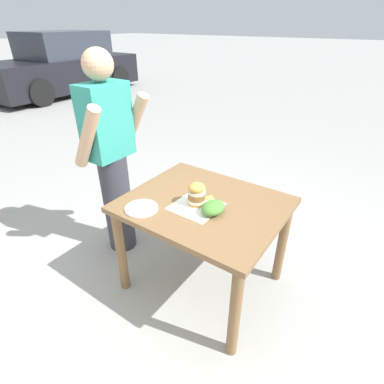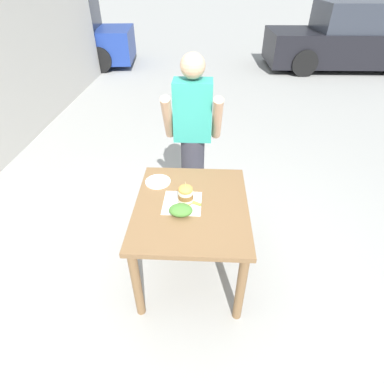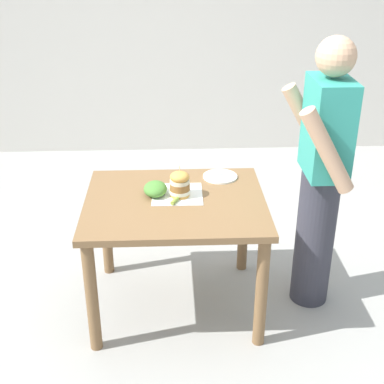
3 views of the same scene
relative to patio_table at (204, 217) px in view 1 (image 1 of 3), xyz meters
The scene contains 9 objects.
ground_plane 0.63m from the patio_table, ahead, with size 80.00×80.00×0.00m, color #9E9E99.
patio_table is the anchor object (origin of this frame).
serving_paper 0.14m from the patio_table, 168.75° to the left, with size 0.30×0.30×0.00m, color white.
sandwich 0.21m from the patio_table, 147.67° to the left, with size 0.12×0.12×0.19m.
pickle_spear 0.14m from the patio_table, ahead, with size 0.02×0.02×0.08m, color #8EA83D.
side_plate_with_forks 0.44m from the patio_table, 136.13° to the left, with size 0.22×0.22×0.02m.
side_salad 0.21m from the patio_table, 122.48° to the right, with size 0.18×0.14×0.08m, color #477F33.
diner_across_table 0.90m from the patio_table, 91.97° to the left, with size 0.55×0.35×1.69m.
parked_car_mid_block 8.17m from the patio_table, 61.63° to the left, with size 4.24×1.91×1.60m.
Camera 1 is at (-1.48, -0.93, 1.84)m, focal length 28.00 mm.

